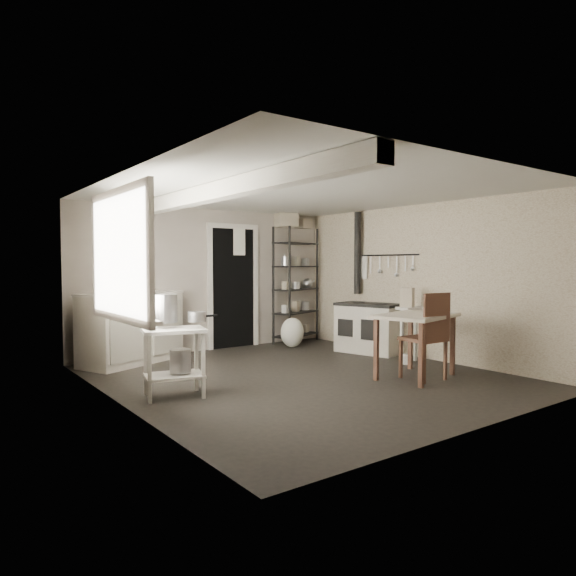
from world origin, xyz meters
TOP-DOWN VIEW (x-y plane):
  - floor at (0.00, 0.00)m, footprint 5.00×5.00m
  - ceiling at (0.00, 0.00)m, footprint 5.00×5.00m
  - wall_back at (0.00, 2.50)m, footprint 4.50×0.02m
  - wall_front at (0.00, -2.50)m, footprint 4.50×0.02m
  - wall_left at (-2.25, 0.00)m, footprint 0.02×5.00m
  - wall_right at (2.25, 0.00)m, footprint 0.02×5.00m
  - window at (-2.22, 0.20)m, footprint 0.12×1.76m
  - doorway at (0.45, 2.47)m, footprint 0.96×0.10m
  - ceiling_beam at (-1.20, 0.00)m, footprint 0.18×5.00m
  - wallpaper_panel at (2.24, 0.00)m, footprint 0.01×5.00m
  - utensil_rail at (2.19, 0.60)m, footprint 0.06×1.20m
  - prep_table at (-1.69, 0.03)m, footprint 0.73×0.60m
  - stockpot at (-1.75, 0.14)m, footprint 0.35×0.35m
  - saucepan at (-1.47, -0.06)m, footprint 0.25×0.25m
  - bucket at (-1.63, 0.01)m, footprint 0.25×0.25m
  - base_cabinets at (-1.41, 2.15)m, footprint 1.67×1.22m
  - mixing_bowl at (-1.35, 2.14)m, footprint 0.32×0.32m
  - counter_cup at (-1.75, 2.07)m, footprint 0.13×0.13m
  - shelf_rack at (1.64, 2.31)m, footprint 1.04×0.69m
  - shelf_jar at (1.38, 2.28)m, footprint 0.10×0.10m
  - storage_box_a at (1.40, 2.27)m, footprint 0.40×0.37m
  - storage_box_b at (1.85, 2.35)m, footprint 0.29×0.28m
  - stove at (1.92, 0.74)m, footprint 0.79×1.11m
  - stovepipe at (2.13, 1.23)m, footprint 0.11×0.11m
  - side_ledge at (1.95, -0.15)m, footprint 0.55×0.34m
  - oats_box at (1.84, -0.10)m, footprint 0.17×0.21m
  - work_table at (1.10, -0.87)m, footprint 1.18×0.95m
  - table_cup at (1.30, -0.93)m, footprint 0.11×0.11m
  - chair at (1.11, -0.98)m, footprint 0.46×0.49m
  - flour_sack at (1.25, 1.88)m, footprint 0.51×0.47m
  - floor_crock at (1.67, -0.24)m, footprint 0.14×0.14m

SIDE VIEW (x-z plane):
  - floor at x=0.00m, z-range 0.00..0.00m
  - floor_crock at x=1.67m, z-range 0.00..0.15m
  - flour_sack at x=1.25m, z-range -0.01..0.49m
  - work_table at x=1.10m, z-range -0.02..0.78m
  - bucket at x=-1.63m, z-range 0.26..0.51m
  - prep_table at x=-1.69m, z-range 0.04..0.76m
  - side_ledge at x=1.95m, z-range 0.04..0.82m
  - stove at x=1.92m, z-range 0.05..0.83m
  - base_cabinets at x=-1.41m, z-range -0.04..0.96m
  - chair at x=1.11m, z-range -0.05..1.02m
  - table_cup at x=1.30m, z-range 0.76..0.86m
  - saucepan at x=-1.47m, z-range 0.80..0.90m
  - stockpot at x=-1.75m, z-range 0.79..1.09m
  - shelf_rack at x=1.64m, z-range -0.08..1.98m
  - mixing_bowl at x=-1.35m, z-range 0.92..0.98m
  - counter_cup at x=-1.75m, z-range 0.92..1.01m
  - doorway at x=0.45m, z-range -0.04..2.04m
  - oats_box at x=1.84m, z-range 0.87..1.15m
  - wall_back at x=0.00m, z-range 0.00..2.30m
  - wall_front at x=0.00m, z-range 0.00..2.30m
  - wall_left at x=-2.25m, z-range 0.00..2.30m
  - wall_right at x=2.25m, z-range 0.00..2.30m
  - wallpaper_panel at x=2.24m, z-range 0.00..2.30m
  - shelf_jar at x=1.38m, z-range 1.27..1.48m
  - window at x=-2.22m, z-range 0.86..2.14m
  - utensil_rail at x=2.19m, z-range 1.33..1.77m
  - stovepipe at x=2.13m, z-range 0.89..2.29m
  - storage_box_b at x=1.85m, z-range 1.91..2.07m
  - storage_box_a at x=1.40m, z-range 1.89..2.13m
  - ceiling_beam at x=-1.20m, z-range 2.11..2.29m
  - ceiling at x=0.00m, z-range 2.30..2.30m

